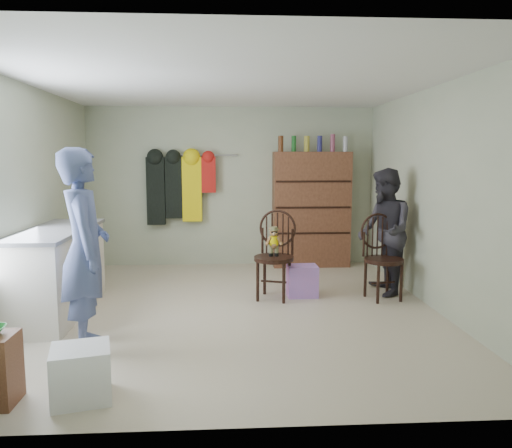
{
  "coord_description": "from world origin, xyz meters",
  "views": [
    {
      "loc": [
        -0.09,
        -5.46,
        1.69
      ],
      "look_at": [
        0.25,
        0.2,
        0.95
      ],
      "focal_mm": 35.0,
      "sensor_mm": 36.0,
      "label": 1
    }
  ],
  "objects": [
    {
      "name": "person_left",
      "position": [
        -1.34,
        -1.05,
        0.89
      ],
      "size": [
        0.6,
        0.75,
        1.79
      ],
      "primitive_type": "imported",
      "rotation": [
        0.0,
        0.0,
        1.86
      ],
      "color": "#4C598B",
      "rests_on": "ground"
    },
    {
      "name": "chair_far",
      "position": [
        1.79,
        0.39,
        0.55
      ],
      "size": [
        0.54,
        0.54,
        1.03
      ],
      "rotation": [
        0.0,
        0.0,
        0.21
      ],
      "color": "black",
      "rests_on": "ground"
    },
    {
      "name": "dresser",
      "position": [
        1.25,
        2.3,
        0.91
      ],
      "size": [
        1.2,
        0.39,
        2.07
      ],
      "color": "brown",
      "rests_on": "ground"
    },
    {
      "name": "ground_plane",
      "position": [
        0.0,
        0.0,
        0.0
      ],
      "size": [
        5.0,
        5.0,
        0.0
      ],
      "primitive_type": "plane",
      "color": "beige",
      "rests_on": "ground"
    },
    {
      "name": "counter",
      "position": [
        -1.95,
        0.0,
        0.47
      ],
      "size": [
        0.64,
        1.86,
        0.94
      ],
      "color": "silver",
      "rests_on": "ground"
    },
    {
      "name": "chair_front",
      "position": [
        0.5,
        0.48,
        0.6
      ],
      "size": [
        0.61,
        0.61,
        1.07
      ],
      "rotation": [
        0.0,
        0.0,
        -0.33
      ],
      "color": "black",
      "rests_on": "ground"
    },
    {
      "name": "room_walls",
      "position": [
        0.0,
        0.53,
        1.58
      ],
      "size": [
        5.0,
        5.0,
        5.0
      ],
      "color": "#B6BD9E",
      "rests_on": "ground"
    },
    {
      "name": "person_right",
      "position": [
        1.87,
        0.57,
        0.79
      ],
      "size": [
        0.62,
        0.79,
        1.58
      ],
      "primitive_type": "imported",
      "rotation": [
        0.0,
        0.0,
        -1.6
      ],
      "color": "#2D2B33",
      "rests_on": "ground"
    },
    {
      "name": "plastic_tub",
      "position": [
        -1.12,
        -2.04,
        0.19
      ],
      "size": [
        0.48,
        0.47,
        0.38
      ],
      "primitive_type": "cube",
      "rotation": [
        0.0,
        0.0,
        0.25
      ],
      "color": "white",
      "rests_on": "ground"
    },
    {
      "name": "coat_rack",
      "position": [
        -0.83,
        2.38,
        1.25
      ],
      "size": [
        1.42,
        0.12,
        1.09
      ],
      "color": "#99999E",
      "rests_on": "ground"
    },
    {
      "name": "striped_bag",
      "position": [
        0.84,
        0.52,
        0.19
      ],
      "size": [
        0.37,
        0.29,
        0.39
      ],
      "primitive_type": "cube",
      "rotation": [
        0.0,
        0.0,
        0.01
      ],
      "color": "#E572CA",
      "rests_on": "ground"
    }
  ]
}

